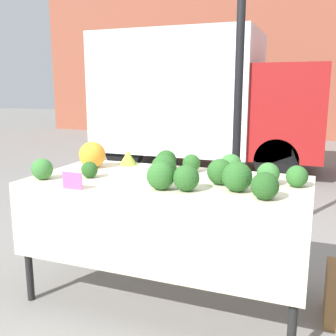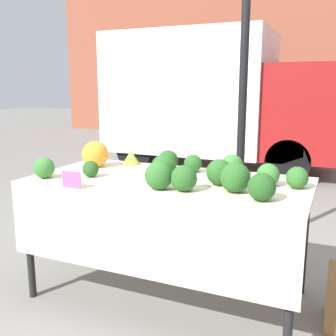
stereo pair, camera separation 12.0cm
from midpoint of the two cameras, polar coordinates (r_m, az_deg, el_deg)
ground_plane at (r=3.00m, az=-1.20°, el=-17.85°), size 40.00×40.00×0.00m
building_facade at (r=12.21m, az=17.02°, el=15.96°), size 16.00×0.60×5.00m
tent_pole at (r=3.38m, az=9.12°, el=9.57°), size 0.07×0.07×2.73m
parked_truck at (r=7.33m, az=4.34°, el=10.10°), size 4.04×1.83×2.44m
market_table at (r=2.65m, az=-1.83°, el=-4.13°), size 1.88×0.95×0.86m
orange_cauliflower at (r=3.13m, az=-12.02°, el=1.89°), size 0.21×0.21×0.21m
romanesco_head at (r=3.20m, az=-6.89°, el=1.48°), size 0.15×0.15×0.12m
broccoli_head_0 at (r=2.39m, az=8.59°, el=-1.26°), size 0.18×0.18×0.18m
broccoli_head_1 at (r=2.96m, az=-1.43°, el=1.10°), size 0.16×0.16×0.16m
broccoli_head_2 at (r=2.91m, az=2.24°, el=0.70°), size 0.13×0.13×0.13m
broccoli_head_3 at (r=2.41m, az=-2.50°, el=-1.14°), size 0.17×0.17×0.17m
broccoli_head_4 at (r=2.59m, az=13.04°, el=-0.84°), size 0.15×0.15×0.15m
broccoli_head_5 at (r=2.83m, az=-18.95°, el=-0.14°), size 0.15×0.15×0.15m
broccoli_head_6 at (r=2.24m, az=12.40°, el=-2.57°), size 0.16×0.16×0.16m
broccoli_head_7 at (r=2.79m, az=-12.53°, el=-0.26°), size 0.11×0.11×0.11m
broccoli_head_8 at (r=2.82m, az=7.91°, el=0.46°), size 0.16×0.16×0.16m
broccoli_head_9 at (r=2.37m, az=1.22°, el=-1.48°), size 0.16×0.16×0.16m
broccoli_head_10 at (r=2.58m, az=16.95°, el=-1.18°), size 0.14×0.14×0.14m
broccoli_head_11 at (r=2.66m, az=-1.88°, el=0.12°), size 0.17×0.17×0.17m
broccoli_head_12 at (r=2.55m, az=6.23°, el=-0.54°), size 0.17×0.17×0.17m
price_sign at (r=2.50m, az=-15.07°, el=-1.82°), size 0.14×0.01×0.11m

